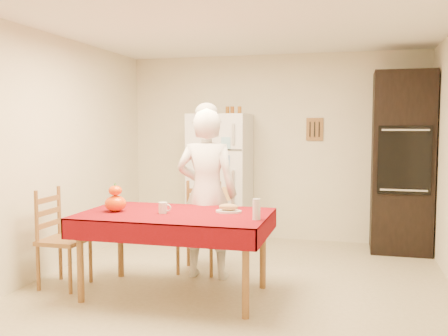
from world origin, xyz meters
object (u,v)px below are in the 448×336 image
(oven_cabinet, at_px, (402,162))
(chair_far, at_px, (201,223))
(wine_glass, at_px, (257,209))
(bread_plate, at_px, (229,211))
(chair_left, at_px, (58,234))
(refrigerator, at_px, (220,178))
(pumpkin_lower, at_px, (115,203))
(dining_table, at_px, (175,220))
(seated_woman, at_px, (207,194))
(coffee_mug, at_px, (163,208))

(oven_cabinet, xyz_separation_m, chair_far, (-2.14, -1.38, -0.59))
(wine_glass, height_order, bread_plate, wine_glass)
(chair_left, bearing_deg, bread_plate, -82.87)
(refrigerator, distance_m, pumpkin_lower, 2.26)
(dining_table, height_order, seated_woman, seated_woman)
(refrigerator, relative_size, bread_plate, 7.08)
(oven_cabinet, bearing_deg, chair_left, -145.90)
(coffee_mug, xyz_separation_m, pumpkin_lower, (-0.46, -0.02, 0.02))
(refrigerator, relative_size, chair_left, 1.79)
(dining_table, distance_m, coffee_mug, 0.16)
(refrigerator, xyz_separation_m, chair_far, (0.14, -1.33, -0.34))
(chair_far, height_order, bread_plate, chair_far)
(seated_woman, distance_m, bread_plate, 0.58)
(dining_table, distance_m, chair_left, 1.20)
(dining_table, bearing_deg, wine_glass, -9.54)
(chair_far, distance_m, seated_woman, 0.44)
(wine_glass, bearing_deg, bread_plate, 138.64)
(dining_table, xyz_separation_m, pumpkin_lower, (-0.56, -0.07, 0.14))
(chair_left, xyz_separation_m, pumpkin_lower, (0.63, -0.03, 0.33))
(chair_far, xyz_separation_m, pumpkin_lower, (-0.54, -0.89, 0.33))
(chair_far, xyz_separation_m, wine_glass, (0.79, -0.95, 0.34))
(coffee_mug, relative_size, wine_glass, 0.57)
(dining_table, bearing_deg, pumpkin_lower, -173.00)
(refrigerator, bearing_deg, chair_far, -84.05)
(refrigerator, height_order, oven_cabinet, oven_cabinet)
(dining_table, bearing_deg, chair_far, 90.75)
(oven_cabinet, xyz_separation_m, seated_woman, (-2.01, -1.60, -0.24))
(bread_plate, bearing_deg, wine_glass, -41.36)
(refrigerator, xyz_separation_m, bread_plate, (0.62, -2.01, -0.08))
(coffee_mug, bearing_deg, chair_left, 179.49)
(chair_far, relative_size, chair_left, 1.00)
(oven_cabinet, distance_m, bread_plate, 2.67)
(coffee_mug, bearing_deg, refrigerator, 91.33)
(chair_far, distance_m, chair_left, 1.45)
(chair_far, bearing_deg, pumpkin_lower, -121.66)
(pumpkin_lower, bearing_deg, dining_table, 7.00)
(chair_far, distance_m, coffee_mug, 0.93)
(chair_far, bearing_deg, oven_cabinet, 32.56)
(dining_table, bearing_deg, oven_cabinet, 45.98)
(coffee_mug, relative_size, pumpkin_lower, 0.51)
(dining_table, height_order, bread_plate, bread_plate)
(seated_woman, bearing_deg, oven_cabinet, -142.75)
(oven_cabinet, distance_m, chair_left, 4.04)
(chair_left, bearing_deg, oven_cabinet, -55.01)
(chair_left, distance_m, bread_plate, 1.68)
(oven_cabinet, bearing_deg, chair_far, -147.19)
(chair_far, height_order, chair_left, same)
(chair_left, xyz_separation_m, coffee_mug, (1.08, -0.01, 0.30))
(bread_plate, bearing_deg, oven_cabinet, 51.08)
(coffee_mug, distance_m, wine_glass, 0.88)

